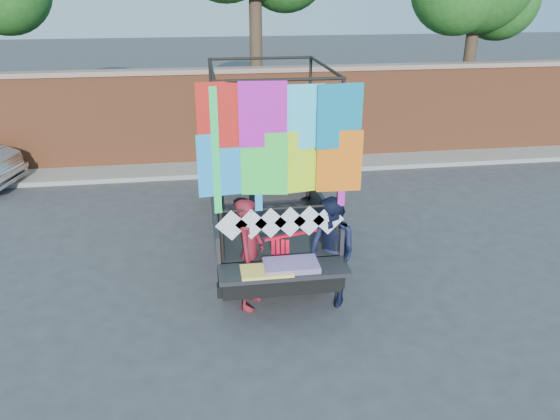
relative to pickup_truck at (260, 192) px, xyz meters
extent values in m
plane|color=#38383A|center=(-0.39, -2.23, -0.89)|extent=(90.00, 90.00, 0.00)
cube|color=#994E2C|center=(-0.39, 4.77, 0.36)|extent=(30.00, 0.35, 2.50)
cube|color=gray|center=(-0.39, 4.77, 1.66)|extent=(30.00, 0.45, 0.12)
cube|color=gray|center=(-0.39, 4.07, -0.83)|extent=(30.00, 1.20, 0.12)
cylinder|color=#38281C|center=(0.61, 5.97, 1.84)|extent=(0.36, 0.36, 5.46)
cylinder|color=#38281C|center=(7.11, 5.97, 1.38)|extent=(0.36, 0.36, 4.55)
cylinder|color=black|center=(-0.82, 0.63, -0.55)|extent=(0.23, 0.70, 0.70)
cylinder|color=black|center=(-0.82, -2.22, -0.55)|extent=(0.23, 0.70, 0.70)
cylinder|color=black|center=(0.82, 0.63, -0.55)|extent=(0.23, 0.70, 0.70)
cylinder|color=black|center=(0.82, -2.22, -0.55)|extent=(0.23, 0.70, 0.70)
cube|color=black|center=(0.00, -0.85, -0.37)|extent=(1.80, 4.44, 0.32)
cube|color=black|center=(0.00, -1.64, -0.07)|extent=(1.90, 2.43, 0.11)
cube|color=black|center=(-0.93, -1.64, 0.16)|extent=(0.06, 2.43, 0.48)
cube|color=black|center=(0.93, -1.64, 0.16)|extent=(0.06, 2.43, 0.48)
cube|color=black|center=(0.00, -0.45, 0.16)|extent=(1.90, 0.06, 0.48)
cube|color=black|center=(0.00, 0.58, 0.22)|extent=(1.90, 1.69, 1.32)
cube|color=#8C9EAD|center=(0.00, 0.10, 0.64)|extent=(1.69, 0.06, 0.58)
cube|color=#8C9EAD|center=(0.00, 1.37, 0.43)|extent=(1.69, 0.11, 0.74)
cube|color=black|center=(0.00, 1.74, -0.05)|extent=(1.85, 0.95, 0.58)
cube|color=black|center=(0.00, -3.12, -0.05)|extent=(1.90, 0.58, 0.06)
cube|color=black|center=(0.00, -2.88, -0.45)|extent=(1.96, 0.16, 0.19)
cylinder|color=black|center=(-0.87, -2.75, 1.31)|extent=(0.05, 0.05, 2.64)
cylinder|color=black|center=(-0.87, -0.53, 1.31)|extent=(0.05, 0.05, 2.64)
cylinder|color=black|center=(0.87, -2.75, 1.31)|extent=(0.05, 0.05, 2.64)
cylinder|color=black|center=(0.87, -0.53, 1.31)|extent=(0.05, 0.05, 2.64)
cylinder|color=black|center=(0.00, -2.75, 2.63)|extent=(1.80, 0.05, 0.05)
cylinder|color=black|center=(0.00, -0.53, 2.63)|extent=(1.80, 0.05, 0.05)
cylinder|color=black|center=(-0.87, -1.64, 2.63)|extent=(0.05, 2.27, 0.05)
cylinder|color=black|center=(0.87, -1.64, 2.63)|extent=(0.05, 2.27, 0.05)
cylinder|color=black|center=(0.00, -2.75, 0.78)|extent=(1.80, 0.04, 0.04)
cube|color=red|center=(-0.79, -2.77, 2.15)|extent=(0.66, 0.02, 0.90)
cube|color=#C716BB|center=(-0.26, -2.81, 2.15)|extent=(0.66, 0.02, 0.90)
cube|color=#35D5FF|center=(0.26, -2.77, 2.15)|extent=(0.66, 0.02, 0.90)
cube|color=#0B7EA3|center=(0.79, -2.81, 2.15)|extent=(0.66, 0.02, 0.90)
cube|color=#1A99EE|center=(-0.79, -2.77, 1.46)|extent=(0.66, 0.02, 0.90)
cube|color=#29ED44|center=(-0.26, -2.81, 1.46)|extent=(0.66, 0.02, 0.90)
cube|color=#C3FF1A|center=(0.26, -2.77, 1.46)|extent=(0.66, 0.02, 0.90)
cube|color=orange|center=(0.79, -2.81, 1.46)|extent=(0.66, 0.02, 0.90)
cube|color=#1CE35D|center=(-0.90, -2.79, 1.68)|extent=(0.11, 0.01, 1.80)
cube|color=#C821AE|center=(0.90, -2.79, 1.68)|extent=(0.11, 0.01, 1.80)
cube|color=#1996E7|center=(-0.32, -2.79, 1.68)|extent=(0.11, 0.01, 1.80)
cube|color=silver|center=(-0.72, -2.78, 0.56)|extent=(0.48, 0.01, 0.48)
cube|color=silver|center=(-0.43, -2.78, 0.56)|extent=(0.48, 0.01, 0.48)
cube|color=silver|center=(-0.14, -2.78, 0.56)|extent=(0.48, 0.01, 0.48)
cube|color=silver|center=(0.14, -2.78, 0.56)|extent=(0.48, 0.01, 0.48)
cube|color=silver|center=(0.43, -2.78, 0.56)|extent=(0.48, 0.01, 0.48)
cube|color=silver|center=(0.72, -2.78, 0.56)|extent=(0.48, 0.01, 0.48)
cube|color=#D32F62|center=(0.11, -3.12, 0.03)|extent=(0.79, 0.48, 0.08)
cube|color=#FDD950|center=(-0.26, -3.20, 0.00)|extent=(0.74, 0.42, 0.04)
imported|color=maroon|center=(-0.45, -2.64, 0.00)|extent=(0.64, 0.77, 1.79)
imported|color=#141832|center=(0.80, -2.72, -0.02)|extent=(0.98, 1.06, 1.75)
cube|color=red|center=(0.18, -2.68, 0.30)|extent=(0.85, 0.28, 0.04)
cube|color=red|center=(-0.10, -2.70, 0.03)|extent=(0.05, 0.02, 0.50)
cube|color=red|center=(-0.03, -2.70, 0.01)|extent=(0.05, 0.02, 0.50)
cube|color=red|center=(0.05, -2.70, -0.01)|extent=(0.05, 0.02, 0.50)
cube|color=red|center=(0.12, -2.70, -0.03)|extent=(0.05, 0.02, 0.50)
camera|label=1|loc=(-1.09, -10.01, 3.84)|focal=35.00mm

